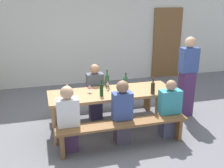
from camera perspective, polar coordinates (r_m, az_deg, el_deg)
The scene contains 20 objects.
ground_plane at distance 5.23m, azimuth 0.00°, elevation -9.41°, with size 24.00×24.00×0.00m, color slate.
back_wall at distance 7.66m, azimuth -6.31°, elevation 11.98°, with size 14.00×0.20×3.20m, color silver.
wooden_door at distance 8.41m, azimuth 11.63°, elevation 8.50°, with size 0.90×0.06×2.10m, color brown.
tasting_table at distance 4.95m, azimuth 0.00°, elevation -2.47°, with size 2.32×0.77×0.75m.
bench_near at distance 4.48m, azimuth 2.39°, elevation -9.24°, with size 2.22×0.30×0.45m.
bench_far at distance 5.68m, azimuth -1.86°, elevation -3.07°, with size 2.22×0.30×0.45m.
wine_bottle_0 at distance 5.16m, azimuth -1.04°, elevation 0.76°, with size 0.08×0.08×0.34m.
wine_bottle_1 at distance 5.00m, azimuth 2.98°, elevation 0.08°, with size 0.07×0.07×0.32m.
wine_bottle_2 at distance 5.13m, azimuth 2.90°, elevation 0.49°, with size 0.08×0.08×0.30m.
wine_bottle_3 at distance 4.69m, azimuth -2.26°, elevation -1.24°, with size 0.06×0.06×0.30m.
wine_bottle_4 at distance 4.85m, azimuth 8.71°, elevation -0.83°, with size 0.07×0.07×0.30m.
wine_glass_0 at distance 5.05m, azimuth 8.81°, elevation -0.07°, with size 0.07×0.07×0.15m.
wine_glass_1 at distance 4.99m, azimuth -0.95°, elevation 0.09°, with size 0.06×0.06×0.17m.
wine_glass_2 at distance 4.86m, azimuth -4.82°, elevation -0.61°, with size 0.08×0.08×0.15m.
wine_glass_3 at distance 4.94m, azimuth -9.58°, elevation -0.35°, with size 0.07×0.07×0.18m.
seated_guest_near_0 at distance 4.37m, azimuth -9.29°, elevation -7.65°, with size 0.35×0.24×1.11m.
seated_guest_near_1 at distance 4.53m, azimuth 2.18°, elevation -6.29°, with size 0.33×0.24×1.12m.
seated_guest_near_2 at distance 4.88m, azimuth 12.14°, elevation -5.52°, with size 0.38×0.24×1.06m.
seated_guest_far_0 at distance 5.43m, azimuth -3.61°, elevation -1.95°, with size 0.33×0.24×1.16m.
standing_host at distance 5.72m, azimuth 15.76°, elevation 1.27°, with size 0.36×0.24×1.67m.
Camera 1 is at (-1.25, -4.45, 2.43)m, focal length 42.83 mm.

